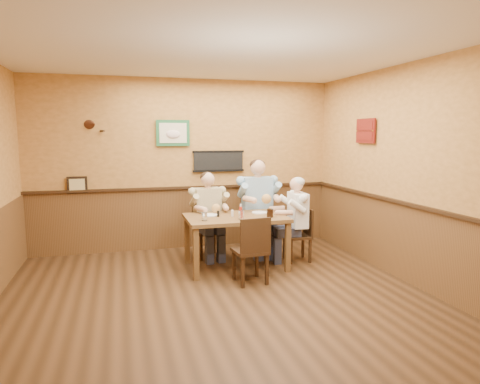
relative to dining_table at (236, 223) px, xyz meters
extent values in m
plane|color=#34200F|center=(-0.50, -1.17, -0.66)|extent=(5.00, 5.00, 0.00)
cube|color=silver|center=(-0.50, -1.17, 2.14)|extent=(5.00, 5.00, 0.02)
cube|color=#C78D45|center=(-0.50, 1.33, 0.74)|extent=(5.00, 0.02, 2.80)
cube|color=#C78D45|center=(-0.50, -3.67, 0.74)|extent=(5.00, 0.02, 2.80)
cube|color=#C78D45|center=(2.00, -1.17, 0.74)|extent=(0.02, 5.00, 2.80)
cube|color=brown|center=(-0.50, 1.31, -0.16)|extent=(5.00, 0.02, 1.00)
cube|color=brown|center=(1.98, -1.17, -0.16)|extent=(0.02, 5.00, 1.00)
cube|color=black|center=(0.05, 1.29, 0.79)|extent=(0.88, 0.03, 0.34)
cube|color=#205D32|center=(-0.70, 1.29, 1.26)|extent=(0.54, 0.03, 0.42)
cube|color=black|center=(-2.20, 1.29, 0.46)|extent=(0.30, 0.03, 0.26)
cube|color=maroon|center=(1.96, -0.12, 1.29)|extent=(0.03, 0.48, 0.36)
cube|color=brown|center=(0.00, 0.00, 0.07)|extent=(1.40, 0.90, 0.05)
cube|color=brown|center=(-0.64, -0.39, -0.31)|extent=(0.07, 0.07, 0.70)
cube|color=brown|center=(0.64, -0.39, -0.31)|extent=(0.07, 0.07, 0.70)
cube|color=brown|center=(-0.64, 0.39, -0.31)|extent=(0.07, 0.07, 0.70)
cube|color=brown|center=(0.64, 0.39, -0.31)|extent=(0.07, 0.07, 0.70)
cylinder|color=white|center=(-0.49, -0.19, 0.15)|extent=(0.08, 0.08, 0.11)
cylinder|color=white|center=(0.02, -0.24, 0.15)|extent=(0.08, 0.08, 0.12)
cylinder|color=black|center=(0.44, -0.20, 0.15)|extent=(0.09, 0.09, 0.12)
cylinder|color=red|center=(0.04, -0.12, 0.18)|extent=(0.05, 0.05, 0.17)
cylinder|color=silver|center=(-0.05, 0.00, 0.14)|extent=(0.05, 0.05, 0.09)
cylinder|color=black|center=(-0.25, 0.03, 0.13)|extent=(0.04, 0.04, 0.08)
cylinder|color=silver|center=(-0.34, 0.14, 0.10)|extent=(0.24, 0.24, 0.02)
cylinder|color=white|center=(0.40, 0.15, 0.10)|extent=(0.23, 0.23, 0.02)
camera|label=1|loc=(-1.55, -5.74, 1.24)|focal=32.00mm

